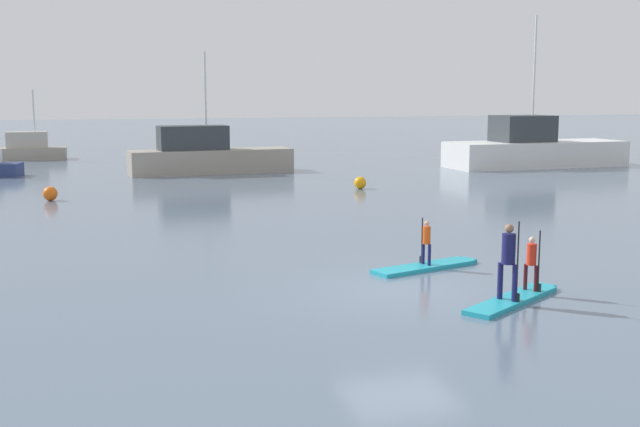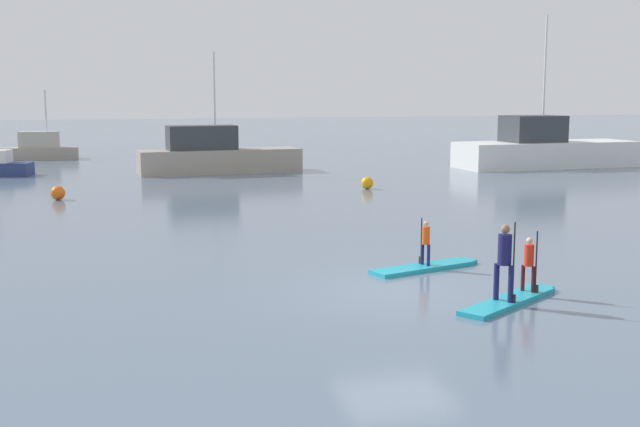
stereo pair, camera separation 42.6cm
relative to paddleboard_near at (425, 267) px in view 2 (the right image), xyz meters
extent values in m
plane|color=slate|center=(-1.44, -1.86, -0.05)|extent=(240.00, 240.00, 0.00)
cube|color=#1E9EB2|center=(-0.07, -0.02, 0.00)|extent=(2.93, 1.49, 0.10)
cube|color=#1E9EB2|center=(1.34, 0.42, 0.00)|extent=(0.37, 0.51, 0.09)
cylinder|color=#19194C|center=(-0.04, 0.11, 0.31)|extent=(0.08, 0.08, 0.53)
cylinder|color=#19194C|center=(0.03, -0.11, 0.31)|extent=(0.08, 0.08, 0.53)
cylinder|color=#E54C14|center=(0.00, 0.00, 0.79)|extent=(0.24, 0.24, 0.43)
sphere|color=tan|center=(0.00, 0.00, 1.09)|extent=(0.13, 0.13, 0.13)
cylinder|color=black|center=(-0.05, 0.16, 0.63)|extent=(0.03, 0.03, 1.16)
cube|color=black|center=(-0.05, 0.16, 0.14)|extent=(0.07, 0.14, 0.18)
cube|color=#1E9EB2|center=(0.39, -3.50, 0.00)|extent=(2.88, 2.16, 0.10)
cube|color=#1E9EB2|center=(1.70, -2.65, 0.00)|extent=(0.43, 0.49, 0.09)
cylinder|color=#19194C|center=(0.11, -3.49, 0.43)|extent=(0.12, 0.12, 0.76)
cylinder|color=#19194C|center=(0.28, -3.76, 0.43)|extent=(0.12, 0.12, 0.76)
cylinder|color=#19194C|center=(0.20, -3.62, 1.12)|extent=(0.39, 0.39, 0.63)
sphere|color=#8C664C|center=(0.20, -3.62, 1.54)|extent=(0.18, 0.18, 0.18)
cylinder|color=black|center=(0.31, -3.80, 0.88)|extent=(0.03, 0.03, 1.66)
cube|color=black|center=(0.31, -3.80, 0.14)|extent=(0.10, 0.13, 0.18)
cylinder|color=#4C1419|center=(1.02, -2.94, 0.33)|extent=(0.09, 0.09, 0.56)
cylinder|color=#4C1419|center=(1.15, -3.15, 0.33)|extent=(0.09, 0.09, 0.56)
cylinder|color=red|center=(1.09, -3.05, 0.84)|extent=(0.29, 0.29, 0.46)
sphere|color=beige|center=(1.09, -3.05, 1.16)|extent=(0.13, 0.13, 0.13)
cylinder|color=black|center=(1.18, -3.19, 0.72)|extent=(0.03, 0.03, 1.33)
cube|color=black|center=(1.18, -3.19, 0.14)|extent=(0.10, 0.13, 0.18)
cube|color=silver|center=(17.45, 23.64, 0.69)|extent=(10.83, 3.81, 1.49)
cube|color=#33383D|center=(16.51, 23.60, 2.20)|extent=(3.33, 2.52, 1.52)
cylinder|color=silver|center=(17.15, 23.63, 5.80)|extent=(0.12, 0.12, 5.69)
cube|color=#9E9384|center=(-1.45, 25.28, 0.59)|extent=(8.87, 2.82, 1.28)
cube|color=#33383D|center=(-2.41, 25.21, 1.87)|extent=(3.76, 1.90, 1.29)
cylinder|color=silver|center=(-1.68, 25.27, 4.48)|extent=(0.12, 0.12, 3.91)
cube|color=#9E9384|center=(-11.81, 37.45, 0.33)|extent=(5.36, 1.76, 0.77)
cube|color=#B2AD9E|center=(-11.56, 37.44, 1.24)|extent=(2.54, 1.11, 1.03)
cylinder|color=silver|center=(-11.06, 37.42, 3.11)|extent=(0.12, 0.12, 2.71)
sphere|color=orange|center=(-9.41, 15.89, 0.24)|extent=(0.58, 0.58, 0.58)
sphere|color=orange|center=(3.90, 16.12, 0.23)|extent=(0.56, 0.56, 0.56)
camera|label=1|loc=(-8.03, -17.90, 4.28)|focal=44.97mm
camera|label=2|loc=(-7.62, -18.02, 4.28)|focal=44.97mm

